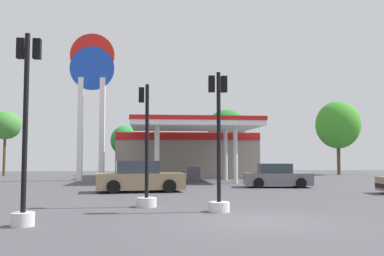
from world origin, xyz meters
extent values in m
plane|color=#47474C|center=(0.00, 0.00, 0.00)|extent=(90.00, 90.00, 0.00)
cube|color=gray|center=(0.25, 26.82, 1.97)|extent=(12.26, 6.60, 3.95)
cube|color=red|center=(0.25, 23.47, 3.60)|extent=(12.26, 0.12, 0.60)
cube|color=white|center=(0.25, 19.62, 4.19)|extent=(9.25, 7.21, 0.35)
cube|color=red|center=(0.25, 19.62, 4.51)|extent=(9.35, 7.31, 0.30)
cylinder|color=silver|center=(-2.53, 17.63, 2.01)|extent=(0.32, 0.32, 4.01)
cylinder|color=silver|center=(3.02, 17.63, 2.01)|extent=(0.32, 0.32, 4.01)
cylinder|color=silver|center=(-2.53, 21.60, 2.01)|extent=(0.32, 0.32, 4.01)
cylinder|color=silver|center=(3.02, 21.60, 2.01)|extent=(0.32, 0.32, 4.01)
cube|color=#4C4C51|center=(0.25, 19.62, 0.55)|extent=(0.90, 0.60, 1.10)
cube|color=white|center=(-8.51, 21.99, 4.07)|extent=(0.40, 0.56, 8.15)
cube|color=white|center=(-6.82, 21.99, 4.07)|extent=(0.40, 0.56, 8.15)
cylinder|color=blue|center=(-7.67, 21.99, 8.93)|extent=(3.50, 0.22, 3.50)
cylinder|color=red|center=(-7.67, 22.01, 9.99)|extent=(3.50, 0.22, 3.50)
cube|color=white|center=(-7.67, 22.05, 9.46)|extent=(3.22, 0.08, 0.63)
cylinder|color=black|center=(6.12, 14.11, 0.31)|extent=(0.64, 0.29, 0.62)
cylinder|color=black|center=(5.91, 12.46, 0.31)|extent=(0.64, 0.29, 0.62)
cylinder|color=black|center=(3.62, 14.41, 0.31)|extent=(0.64, 0.29, 0.62)
cylinder|color=black|center=(3.42, 12.76, 0.31)|extent=(0.64, 0.29, 0.62)
cube|color=slate|center=(4.77, 13.44, 0.51)|extent=(4.24, 2.18, 0.73)
cube|color=#2D3842|center=(4.62, 13.45, 1.15)|extent=(2.10, 1.73, 0.62)
cube|color=black|center=(6.74, 13.19, 0.41)|extent=(0.31, 1.62, 0.23)
cylinder|color=black|center=(-2.24, 11.89, 0.35)|extent=(0.72, 0.32, 0.70)
cylinder|color=black|center=(-2.04, 10.01, 0.35)|extent=(0.72, 0.32, 0.70)
cylinder|color=black|center=(-5.08, 11.58, 0.35)|extent=(0.72, 0.32, 0.70)
cylinder|color=black|center=(-4.88, 9.71, 0.35)|extent=(0.72, 0.32, 0.70)
cube|color=#8C7556|center=(-3.56, 10.80, 0.58)|extent=(4.79, 2.42, 0.83)
cube|color=#2D3842|center=(-3.72, 10.78, 1.31)|extent=(2.37, 1.94, 0.70)
cube|color=black|center=(-1.31, 11.04, 0.46)|extent=(0.33, 1.84, 0.26)
cube|color=black|center=(8.65, 8.37, 0.39)|extent=(0.32, 1.56, 0.22)
cylinder|color=silver|center=(-3.18, 3.91, 0.17)|extent=(0.75, 0.75, 0.35)
cylinder|color=black|center=(-3.18, 3.91, 2.49)|extent=(0.14, 0.14, 4.28)
cube|color=black|center=(-3.40, 4.07, 4.24)|extent=(0.21, 0.20, 0.57)
sphere|color=red|center=(-3.40, 4.19, 4.42)|extent=(0.15, 0.15, 0.15)
sphere|color=#D89E0C|center=(-3.40, 4.19, 4.24)|extent=(0.15, 0.15, 0.15)
sphere|color=green|center=(-3.40, 4.19, 4.06)|extent=(0.15, 0.15, 0.15)
cylinder|color=silver|center=(-0.71, 2.25, 0.17)|extent=(0.73, 0.73, 0.34)
cylinder|color=black|center=(-0.71, 2.25, 2.57)|extent=(0.14, 0.14, 4.47)
cube|color=black|center=(-0.93, 2.41, 4.42)|extent=(0.21, 0.20, 0.57)
sphere|color=red|center=(-0.93, 2.53, 4.60)|extent=(0.15, 0.15, 0.15)
sphere|color=#D89E0C|center=(-0.93, 2.53, 4.42)|extent=(0.15, 0.15, 0.15)
sphere|color=green|center=(-0.93, 2.53, 4.24)|extent=(0.15, 0.15, 0.15)
cube|color=black|center=(-0.49, 2.41, 4.42)|extent=(0.21, 0.20, 0.57)
sphere|color=red|center=(-0.49, 2.53, 4.60)|extent=(0.15, 0.15, 0.15)
sphere|color=#D89E0C|center=(-0.49, 2.53, 4.42)|extent=(0.15, 0.15, 0.15)
sphere|color=green|center=(-0.49, 2.53, 4.24)|extent=(0.15, 0.15, 0.15)
cylinder|color=silver|center=(-6.48, -0.21, 0.19)|extent=(0.62, 0.62, 0.37)
cylinder|color=black|center=(-6.48, -0.21, 2.83)|extent=(0.14, 0.14, 4.92)
cube|color=black|center=(-6.70, -0.05, 4.90)|extent=(0.21, 0.20, 0.57)
sphere|color=red|center=(-6.70, 0.07, 5.08)|extent=(0.15, 0.15, 0.15)
sphere|color=#D89E0C|center=(-6.70, 0.07, 4.90)|extent=(0.15, 0.15, 0.15)
sphere|color=green|center=(-6.70, 0.07, 4.72)|extent=(0.15, 0.15, 0.15)
cube|color=black|center=(-6.26, -0.05, 4.90)|extent=(0.21, 0.20, 0.57)
sphere|color=red|center=(-6.26, 0.07, 5.08)|extent=(0.15, 0.15, 0.15)
sphere|color=#D89E0C|center=(-6.26, 0.07, 4.90)|extent=(0.15, 0.15, 0.15)
sphere|color=green|center=(-6.26, 0.07, 4.72)|extent=(0.15, 0.15, 0.15)
cylinder|color=brown|center=(-17.14, 30.98, 1.91)|extent=(0.26, 0.26, 3.82)
ellipsoid|color=#3E8635|center=(-17.14, 30.98, 4.96)|extent=(3.03, 3.03, 2.77)
cylinder|color=brown|center=(-5.52, 30.97, 1.22)|extent=(0.28, 0.28, 2.43)
ellipsoid|color=#288A36|center=(-5.52, 30.97, 3.51)|extent=(2.87, 2.87, 3.00)
cylinder|color=brown|center=(5.05, 32.06, 1.75)|extent=(0.30, 0.30, 3.50)
ellipsoid|color=#237427|center=(5.05, 32.06, 5.03)|extent=(4.07, 4.07, 3.63)
cylinder|color=brown|center=(16.78, 30.87, 1.76)|extent=(0.36, 0.36, 3.51)
ellipsoid|color=#3A8E27|center=(16.78, 30.87, 5.25)|extent=(4.62, 4.62, 5.00)
camera|label=1|loc=(-3.10, -12.23, 1.87)|focal=39.85mm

